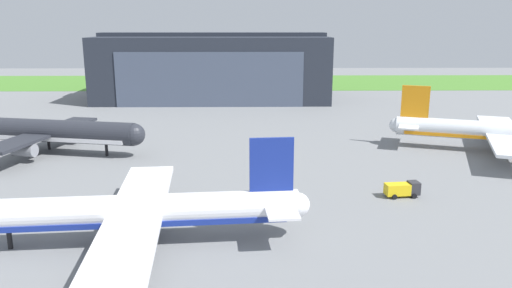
# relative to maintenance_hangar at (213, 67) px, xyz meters

# --- Properties ---
(ground_plane) EXTENTS (440.00, 440.00, 0.00)m
(ground_plane) POSITION_rel_maintenance_hangar_xyz_m (14.86, -103.54, -10.45)
(ground_plane) COLOR slate
(grass_field_strip) EXTENTS (440.00, 56.00, 0.08)m
(grass_field_strip) POSITION_rel_maintenance_hangar_xyz_m (14.86, 46.51, -10.41)
(grass_field_strip) COLOR #4B842F
(grass_field_strip) RESTS_ON ground_plane
(maintenance_hangar) EXTENTS (74.20, 36.42, 21.81)m
(maintenance_hangar) POSITION_rel_maintenance_hangar_xyz_m (0.00, 0.00, 0.00)
(maintenance_hangar) COLOR #232833
(maintenance_hangar) RESTS_ON ground_plane
(airliner_far_left) EXTENTS (42.79, 37.27, 12.50)m
(airliner_far_left) POSITION_rel_maintenance_hangar_xyz_m (62.03, -73.78, -6.41)
(airliner_far_left) COLOR silver
(airliner_far_left) RESTS_ON ground_plane
(airliner_far_right) EXTENTS (39.26, 31.57, 14.07)m
(airliner_far_right) POSITION_rel_maintenance_hangar_xyz_m (-27.39, -72.16, -6.20)
(airliner_far_right) COLOR #282B33
(airliner_far_right) RESTS_ON ground_plane
(airliner_near_left) EXTENTS (42.00, 37.02, 12.13)m
(airliner_near_left) POSITION_rel_maintenance_hangar_xyz_m (-1.92, -113.51, -6.61)
(airliner_near_left) COLOR white
(airliner_near_left) RESTS_ON ground_plane
(ops_van) EXTENTS (5.14, 2.66, 2.22)m
(ops_van) POSITION_rel_maintenance_hangar_xyz_m (34.12, -98.32, -9.26)
(ops_van) COLOR #2D2D33
(ops_van) RESTS_ON ground_plane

